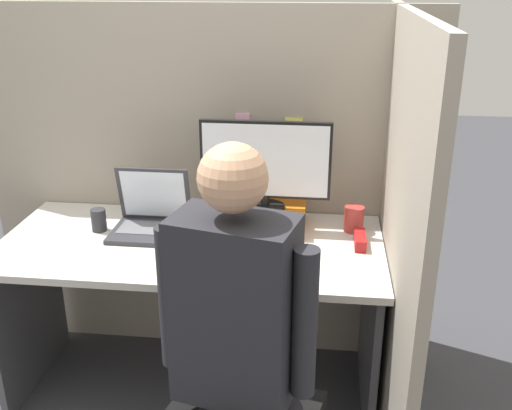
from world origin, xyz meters
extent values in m
cube|color=gray|center=(0.00, 0.75, 0.83)|extent=(2.08, 0.04, 1.66)
cube|color=#F4EA66|center=(0.39, 0.73, 1.15)|extent=(0.08, 0.01, 0.08)
cube|color=#EA9EC6|center=(0.17, 0.73, 1.17)|extent=(0.06, 0.01, 0.06)
cube|color=gray|center=(0.81, 0.29, 0.83)|extent=(0.04, 1.37, 1.66)
cube|color=beige|center=(0.00, 0.36, 0.73)|extent=(1.58, 0.73, 0.03)
cube|color=#4C4C51|center=(-0.75, 0.36, 0.36)|extent=(0.03, 0.62, 0.71)
cube|color=#4C4C51|center=(0.75, 0.36, 0.36)|extent=(0.03, 0.62, 0.71)
cube|color=orange|center=(0.29, 0.55, 0.79)|extent=(0.34, 0.24, 0.09)
cylinder|color=black|center=(0.29, 0.55, 0.84)|extent=(0.17, 0.17, 0.01)
cylinder|color=black|center=(0.29, 0.55, 0.87)|extent=(0.04, 0.04, 0.05)
cube|color=black|center=(0.29, 0.55, 1.05)|extent=(0.55, 0.02, 0.33)
cube|color=silver|center=(0.29, 0.54, 1.05)|extent=(0.52, 0.00, 0.31)
cube|color=#2D2D33|center=(-0.19, 0.42, 0.75)|extent=(0.31, 0.25, 0.02)
cube|color=#5B5B60|center=(-0.19, 0.44, 0.76)|extent=(0.27, 0.14, 0.00)
cube|color=#2D2D33|center=(-0.19, 0.52, 0.88)|extent=(0.31, 0.06, 0.25)
cube|color=silver|center=(-0.19, 0.51, 0.88)|extent=(0.28, 0.05, 0.22)
ellipsoid|color=black|center=(0.01, 0.19, 0.76)|extent=(0.07, 0.05, 0.04)
cube|color=#A31919|center=(0.69, 0.41, 0.76)|extent=(0.04, 0.15, 0.05)
cone|color=orange|center=(0.31, 0.16, 0.76)|extent=(0.04, 0.11, 0.04)
cylinder|color=green|center=(0.31, 0.23, 0.76)|extent=(0.02, 0.02, 0.02)
cube|color=black|center=(0.23, -0.12, 0.75)|extent=(0.44, 0.15, 0.52)
cube|color=#232328|center=(0.29, -0.37, 0.89)|extent=(0.38, 0.27, 0.57)
sphere|color=tan|center=(0.29, -0.37, 1.29)|extent=(0.19, 0.19, 0.19)
cylinder|color=#232328|center=(0.10, -0.32, 0.89)|extent=(0.07, 0.07, 0.45)
cylinder|color=#232328|center=(0.49, -0.42, 0.89)|extent=(0.07, 0.07, 0.45)
cylinder|color=#A3332D|center=(0.67, 0.56, 0.80)|extent=(0.08, 0.08, 0.11)
cylinder|color=#28282D|center=(-0.41, 0.43, 0.79)|extent=(0.06, 0.06, 0.10)
camera|label=1|loc=(0.52, -1.82, 1.80)|focal=42.00mm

